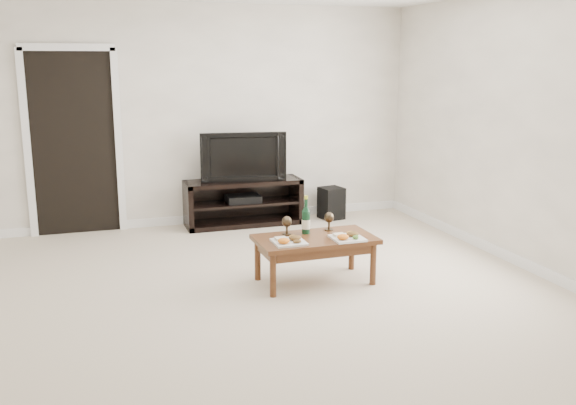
# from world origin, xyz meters

# --- Properties ---
(floor) EXTENTS (5.50, 5.50, 0.00)m
(floor) POSITION_xyz_m (0.00, 0.00, 0.00)
(floor) COLOR beige
(floor) RESTS_ON ground
(back_wall) EXTENTS (5.00, 0.04, 2.60)m
(back_wall) POSITION_xyz_m (0.00, 2.77, 1.30)
(back_wall) COLOR white
(back_wall) RESTS_ON ground
(doorway) EXTENTS (0.90, 0.02, 2.05)m
(doorway) POSITION_xyz_m (-1.55, 2.73, 1.02)
(doorway) COLOR black
(doorway) RESTS_ON ground
(media_console) EXTENTS (1.40, 0.45, 0.55)m
(media_console) POSITION_xyz_m (0.34, 2.50, 0.28)
(media_console) COLOR black
(media_console) RESTS_ON ground
(television) EXTENTS (1.02, 0.27, 0.58)m
(television) POSITION_xyz_m (0.34, 2.50, 0.84)
(television) COLOR black
(television) RESTS_ON media_console
(av_receiver) EXTENTS (0.41, 0.31, 0.08)m
(av_receiver) POSITION_xyz_m (0.34, 2.48, 0.33)
(av_receiver) COLOR black
(av_receiver) RESTS_ON media_console
(subwoofer) EXTENTS (0.31, 0.31, 0.40)m
(subwoofer) POSITION_xyz_m (1.47, 2.45, 0.20)
(subwoofer) COLOR black
(subwoofer) RESTS_ON ground
(coffee_table) EXTENTS (1.06, 0.60, 0.42)m
(coffee_table) POSITION_xyz_m (0.45, 0.30, 0.21)
(coffee_table) COLOR #532917
(coffee_table) RESTS_ON ground
(plate_left) EXTENTS (0.27, 0.27, 0.07)m
(plate_left) POSITION_xyz_m (0.17, 0.19, 0.45)
(plate_left) COLOR white
(plate_left) RESTS_ON coffee_table
(plate_right) EXTENTS (0.27, 0.27, 0.07)m
(plate_right) POSITION_xyz_m (0.70, 0.15, 0.45)
(plate_right) COLOR white
(plate_right) RESTS_ON coffee_table
(wine_bottle) EXTENTS (0.07, 0.07, 0.35)m
(wine_bottle) POSITION_xyz_m (0.42, 0.44, 0.59)
(wine_bottle) COLOR #0E331C
(wine_bottle) RESTS_ON coffee_table
(goblet_left) EXTENTS (0.09, 0.09, 0.17)m
(goblet_left) POSITION_xyz_m (0.24, 0.45, 0.51)
(goblet_left) COLOR #382D1E
(goblet_left) RESTS_ON coffee_table
(goblet_right) EXTENTS (0.09, 0.09, 0.17)m
(goblet_right) POSITION_xyz_m (0.66, 0.48, 0.51)
(goblet_right) COLOR #382D1E
(goblet_right) RESTS_ON coffee_table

